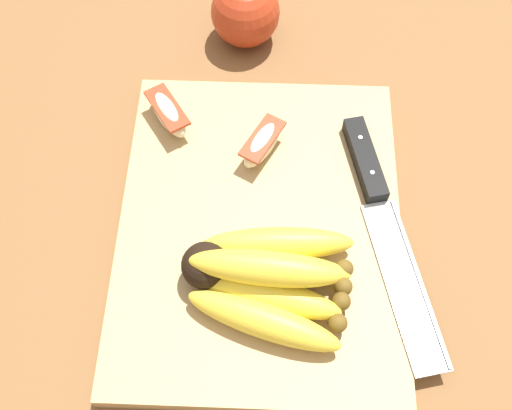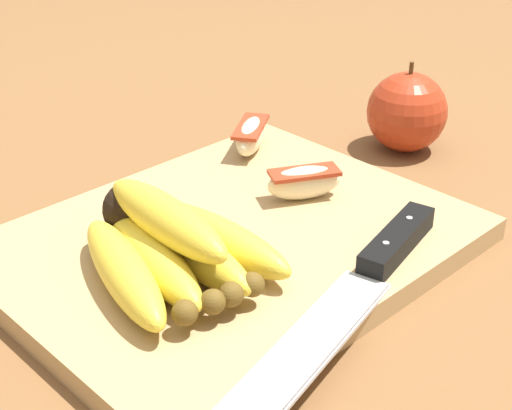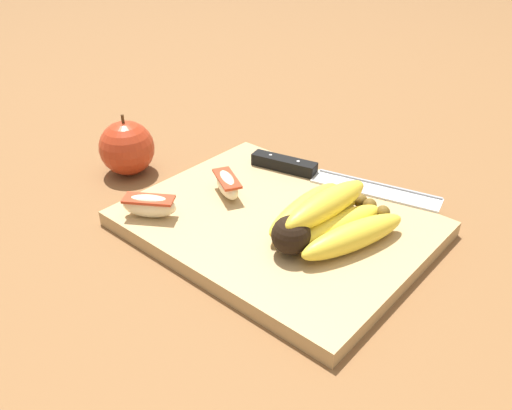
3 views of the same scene
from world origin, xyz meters
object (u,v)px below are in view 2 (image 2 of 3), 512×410
(apple_wedge_near, at_px, (304,182))
(apple_wedge_middle, at_px, (251,135))
(chefs_knife, at_px, (370,273))
(whole_apple, at_px, (407,112))
(banana_bunch, at_px, (167,244))

(apple_wedge_near, relative_size, apple_wedge_middle, 0.97)
(chefs_knife, relative_size, apple_wedge_middle, 3.92)
(apple_wedge_near, xyz_separation_m, apple_wedge_middle, (-0.04, -0.10, 0.00))
(apple_wedge_near, height_order, whole_apple, whole_apple)
(apple_wedge_near, bearing_deg, chefs_knife, 63.91)
(chefs_knife, bearing_deg, whole_apple, -148.99)
(apple_wedge_near, xyz_separation_m, whole_apple, (-0.19, -0.03, 0.01))
(apple_wedge_near, relative_size, whole_apple, 0.73)
(banana_bunch, xyz_separation_m, chefs_knife, (-0.10, 0.11, -0.02))
(apple_wedge_near, distance_m, apple_wedge_middle, 0.11)
(apple_wedge_middle, relative_size, whole_apple, 0.75)
(apple_wedge_near, height_order, apple_wedge_middle, same)
(chefs_knife, distance_m, apple_wedge_middle, 0.25)
(whole_apple, bearing_deg, banana_bunch, 5.57)
(chefs_knife, xyz_separation_m, apple_wedge_middle, (-0.10, -0.23, 0.01))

